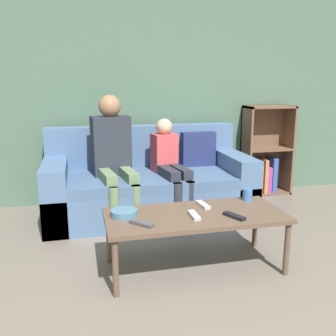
{
  "coord_description": "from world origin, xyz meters",
  "views": [
    {
      "loc": [
        -0.74,
        -1.33,
        1.31
      ],
      "look_at": [
        -0.04,
        1.61,
        0.61
      ],
      "focal_mm": 40.0,
      "sensor_mm": 36.0,
      "label": 1
    }
  ],
  "objects_px": {
    "coffee_table": "(195,219)",
    "tv_remote_3": "(203,205)",
    "cup_near": "(247,195)",
    "snack_bowl": "(124,213)",
    "person_adult": "(113,150)",
    "bookshelf": "(263,160)",
    "couch": "(149,186)",
    "person_child": "(170,163)",
    "tv_remote_2": "(194,215)",
    "tv_remote_0": "(142,223)",
    "tv_remote_1": "(234,216)"
  },
  "relations": [
    {
      "from": "person_adult",
      "to": "tv_remote_0",
      "type": "bearing_deg",
      "value": -95.37
    },
    {
      "from": "person_child",
      "to": "tv_remote_2",
      "type": "bearing_deg",
      "value": -104.06
    },
    {
      "from": "tv_remote_1",
      "to": "coffee_table",
      "type": "bearing_deg",
      "value": 124.92
    },
    {
      "from": "couch",
      "to": "bookshelf",
      "type": "xyz_separation_m",
      "value": [
        1.45,
        0.39,
        0.12
      ]
    },
    {
      "from": "person_adult",
      "to": "coffee_table",
      "type": "bearing_deg",
      "value": -76.09
    },
    {
      "from": "person_adult",
      "to": "tv_remote_0",
      "type": "height_order",
      "value": "person_adult"
    },
    {
      "from": "coffee_table",
      "to": "tv_remote_0",
      "type": "bearing_deg",
      "value": -162.8
    },
    {
      "from": "bookshelf",
      "to": "coffee_table",
      "type": "relative_size",
      "value": 0.83
    },
    {
      "from": "coffee_table",
      "to": "tv_remote_3",
      "type": "height_order",
      "value": "tv_remote_3"
    },
    {
      "from": "snack_bowl",
      "to": "tv_remote_0",
      "type": "bearing_deg",
      "value": -64.75
    },
    {
      "from": "person_adult",
      "to": "tv_remote_3",
      "type": "height_order",
      "value": "person_adult"
    },
    {
      "from": "couch",
      "to": "person_child",
      "type": "height_order",
      "value": "person_child"
    },
    {
      "from": "tv_remote_1",
      "to": "tv_remote_3",
      "type": "distance_m",
      "value": 0.3
    },
    {
      "from": "coffee_table",
      "to": "snack_bowl",
      "type": "relative_size",
      "value": 6.85
    },
    {
      "from": "bookshelf",
      "to": "tv_remote_1",
      "type": "xyz_separation_m",
      "value": [
        -1.12,
        -1.75,
        0.02
      ]
    },
    {
      "from": "coffee_table",
      "to": "person_child",
      "type": "bearing_deg",
      "value": 85.76
    },
    {
      "from": "cup_near",
      "to": "tv_remote_1",
      "type": "xyz_separation_m",
      "value": [
        -0.25,
        -0.33,
        -0.03
      ]
    },
    {
      "from": "person_adult",
      "to": "cup_near",
      "type": "relative_size",
      "value": 13.13
    },
    {
      "from": "couch",
      "to": "bookshelf",
      "type": "height_order",
      "value": "bookshelf"
    },
    {
      "from": "couch",
      "to": "tv_remote_2",
      "type": "relative_size",
      "value": 11.7
    },
    {
      "from": "coffee_table",
      "to": "person_adult",
      "type": "relative_size",
      "value": 1.05
    },
    {
      "from": "coffee_table",
      "to": "tv_remote_0",
      "type": "relative_size",
      "value": 7.93
    },
    {
      "from": "person_adult",
      "to": "tv_remote_2",
      "type": "distance_m",
      "value": 1.3
    },
    {
      "from": "couch",
      "to": "snack_bowl",
      "type": "height_order",
      "value": "couch"
    },
    {
      "from": "tv_remote_3",
      "to": "tv_remote_0",
      "type": "bearing_deg",
      "value": -158.87
    },
    {
      "from": "tv_remote_3",
      "to": "tv_remote_1",
      "type": "bearing_deg",
      "value": -71.13
    },
    {
      "from": "couch",
      "to": "tv_remote_2",
      "type": "height_order",
      "value": "couch"
    },
    {
      "from": "snack_bowl",
      "to": "person_child",
      "type": "bearing_deg",
      "value": 60.86
    },
    {
      "from": "tv_remote_2",
      "to": "person_adult",
      "type": "bearing_deg",
      "value": 110.61
    },
    {
      "from": "coffee_table",
      "to": "person_adult",
      "type": "height_order",
      "value": "person_adult"
    },
    {
      "from": "person_adult",
      "to": "snack_bowl",
      "type": "distance_m",
      "value": 1.1
    },
    {
      "from": "coffee_table",
      "to": "tv_remote_3",
      "type": "bearing_deg",
      "value": 53.7
    },
    {
      "from": "coffee_table",
      "to": "person_child",
      "type": "distance_m",
      "value": 1.1
    },
    {
      "from": "person_child",
      "to": "tv_remote_2",
      "type": "xyz_separation_m",
      "value": [
        -0.11,
        -1.14,
        -0.12
      ]
    },
    {
      "from": "tv_remote_1",
      "to": "tv_remote_3",
      "type": "height_order",
      "value": "same"
    },
    {
      "from": "tv_remote_2",
      "to": "tv_remote_3",
      "type": "height_order",
      "value": "same"
    },
    {
      "from": "tv_remote_1",
      "to": "tv_remote_2",
      "type": "xyz_separation_m",
      "value": [
        -0.26,
        0.08,
        0.0
      ]
    },
    {
      "from": "tv_remote_3",
      "to": "bookshelf",
      "type": "bearing_deg",
      "value": 43.18
    },
    {
      "from": "person_child",
      "to": "cup_near",
      "type": "relative_size",
      "value": 10.54
    },
    {
      "from": "couch",
      "to": "snack_bowl",
      "type": "distance_m",
      "value": 1.23
    },
    {
      "from": "bookshelf",
      "to": "tv_remote_3",
      "type": "distance_m",
      "value": 1.93
    },
    {
      "from": "person_adult",
      "to": "person_child",
      "type": "bearing_deg",
      "value": -13.7
    },
    {
      "from": "person_adult",
      "to": "tv_remote_1",
      "type": "xyz_separation_m",
      "value": [
        0.69,
        -1.27,
        -0.26
      ]
    },
    {
      "from": "tv_remote_0",
      "to": "tv_remote_3",
      "type": "distance_m",
      "value": 0.57
    },
    {
      "from": "person_adult",
      "to": "tv_remote_2",
      "type": "height_order",
      "value": "person_adult"
    },
    {
      "from": "couch",
      "to": "tv_remote_1",
      "type": "height_order",
      "value": "couch"
    },
    {
      "from": "cup_near",
      "to": "snack_bowl",
      "type": "relative_size",
      "value": 0.5
    },
    {
      "from": "bookshelf",
      "to": "cup_near",
      "type": "distance_m",
      "value": 1.66
    },
    {
      "from": "cup_near",
      "to": "tv_remote_3",
      "type": "bearing_deg",
      "value": -171.54
    },
    {
      "from": "tv_remote_2",
      "to": "bookshelf",
      "type": "bearing_deg",
      "value": 51.27
    }
  ]
}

